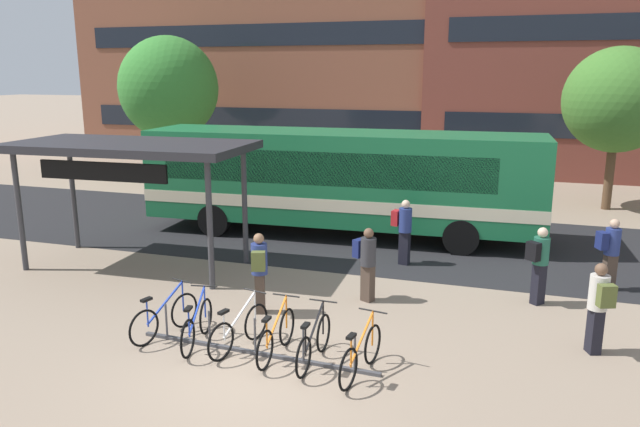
{
  "coord_description": "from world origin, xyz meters",
  "views": [
    {
      "loc": [
        3.91,
        -8.54,
        4.98
      ],
      "look_at": [
        -0.25,
        4.39,
        1.79
      ],
      "focal_mm": 34.05,
      "sensor_mm": 36.0,
      "label": 1
    }
  ],
  "objects_px": {
    "transit_shelter": "(129,151)",
    "commuter_black_pack_5": "(539,260)",
    "parked_bicycle_blue_0": "(165,317)",
    "parked_bicycle_blue_1": "(197,325)",
    "parked_bicycle_orange_5": "(361,355)",
    "parked_bicycle_black_4": "(314,343)",
    "commuter_olive_pack_0": "(259,268)",
    "street_tree_0": "(169,88)",
    "city_bus": "(342,179)",
    "parked_bicycle_orange_3": "(276,336)",
    "commuter_navy_pack_2": "(610,250)",
    "commuter_olive_pack_1": "(599,303)",
    "commuter_navy_pack_3": "(367,259)",
    "street_tree_1": "(618,100)",
    "commuter_red_pack_4": "(404,227)",
    "parked_bicycle_white_2": "(239,330)"
  },
  "relations": [
    {
      "from": "parked_bicycle_black_4",
      "to": "commuter_olive_pack_0",
      "type": "distance_m",
      "value": 2.63
    },
    {
      "from": "parked_bicycle_blue_0",
      "to": "commuter_navy_pack_3",
      "type": "bearing_deg",
      "value": -31.7
    },
    {
      "from": "commuter_navy_pack_3",
      "to": "commuter_navy_pack_2",
      "type": "bearing_deg",
      "value": 50.66
    },
    {
      "from": "parked_bicycle_blue_1",
      "to": "street_tree_0",
      "type": "xyz_separation_m",
      "value": [
        -9.99,
        15.72,
        3.83
      ]
    },
    {
      "from": "city_bus",
      "to": "parked_bicycle_black_4",
      "type": "xyz_separation_m",
      "value": [
        1.87,
        -8.38,
        -1.39
      ]
    },
    {
      "from": "parked_bicycle_black_4",
      "to": "commuter_olive_pack_0",
      "type": "height_order",
      "value": "commuter_olive_pack_0"
    },
    {
      "from": "parked_bicycle_orange_5",
      "to": "street_tree_1",
      "type": "height_order",
      "value": "street_tree_1"
    },
    {
      "from": "parked_bicycle_orange_5",
      "to": "parked_bicycle_black_4",
      "type": "bearing_deg",
      "value": 88.07
    },
    {
      "from": "parked_bicycle_blue_0",
      "to": "parked_bicycle_orange_3",
      "type": "relative_size",
      "value": 0.97
    },
    {
      "from": "parked_bicycle_blue_0",
      "to": "street_tree_1",
      "type": "relative_size",
      "value": 0.29
    },
    {
      "from": "street_tree_0",
      "to": "parked_bicycle_white_2",
      "type": "bearing_deg",
      "value": -55.36
    },
    {
      "from": "parked_bicycle_blue_1",
      "to": "commuter_navy_pack_3",
      "type": "bearing_deg",
      "value": -48.13
    },
    {
      "from": "street_tree_1",
      "to": "commuter_navy_pack_2",
      "type": "bearing_deg",
      "value": -96.78
    },
    {
      "from": "commuter_red_pack_4",
      "to": "street_tree_1",
      "type": "bearing_deg",
      "value": 67.45
    },
    {
      "from": "commuter_navy_pack_2",
      "to": "street_tree_1",
      "type": "xyz_separation_m",
      "value": [
        1.11,
        9.32,
        2.99
      ]
    },
    {
      "from": "transit_shelter",
      "to": "commuter_navy_pack_2",
      "type": "xyz_separation_m",
      "value": [
        11.45,
        1.84,
        -2.05
      ]
    },
    {
      "from": "parked_bicycle_blue_0",
      "to": "commuter_navy_pack_3",
      "type": "xyz_separation_m",
      "value": [
        3.24,
        3.01,
        0.57
      ]
    },
    {
      "from": "parked_bicycle_orange_5",
      "to": "commuter_navy_pack_3",
      "type": "relative_size",
      "value": 1.02
    },
    {
      "from": "transit_shelter",
      "to": "commuter_black_pack_5",
      "type": "bearing_deg",
      "value": -0.02
    },
    {
      "from": "commuter_red_pack_4",
      "to": "street_tree_1",
      "type": "xyz_separation_m",
      "value": [
        5.98,
        8.84,
        2.96
      ]
    },
    {
      "from": "commuter_navy_pack_2",
      "to": "commuter_red_pack_4",
      "type": "height_order",
      "value": "commuter_red_pack_4"
    },
    {
      "from": "parked_bicycle_orange_5",
      "to": "commuter_navy_pack_3",
      "type": "height_order",
      "value": "commuter_navy_pack_3"
    },
    {
      "from": "parked_bicycle_orange_3",
      "to": "parked_bicycle_black_4",
      "type": "xyz_separation_m",
      "value": [
        0.72,
        -0.05,
        0.0
      ]
    },
    {
      "from": "street_tree_0",
      "to": "parked_bicycle_blue_1",
      "type": "bearing_deg",
      "value": -57.55
    },
    {
      "from": "city_bus",
      "to": "parked_bicycle_blue_0",
      "type": "distance_m",
      "value": 8.4
    },
    {
      "from": "parked_bicycle_orange_5",
      "to": "transit_shelter",
      "type": "bearing_deg",
      "value": 70.14
    },
    {
      "from": "commuter_navy_pack_3",
      "to": "parked_bicycle_black_4",
      "type": "bearing_deg",
      "value": -66.73
    },
    {
      "from": "parked_bicycle_blue_0",
      "to": "city_bus",
      "type": "bearing_deg",
      "value": 7.03
    },
    {
      "from": "parked_bicycle_white_2",
      "to": "commuter_olive_pack_0",
      "type": "bearing_deg",
      "value": 24.23
    },
    {
      "from": "commuter_olive_pack_1",
      "to": "commuter_navy_pack_2",
      "type": "relative_size",
      "value": 0.99
    },
    {
      "from": "street_tree_0",
      "to": "commuter_red_pack_4",
      "type": "bearing_deg",
      "value": -37.3
    },
    {
      "from": "commuter_olive_pack_0",
      "to": "street_tree_0",
      "type": "distance_m",
      "value": 17.75
    },
    {
      "from": "city_bus",
      "to": "street_tree_1",
      "type": "relative_size",
      "value": 2.07
    },
    {
      "from": "commuter_olive_pack_0",
      "to": "parked_bicycle_blue_1",
      "type": "bearing_deg",
      "value": 144.72
    },
    {
      "from": "parked_bicycle_blue_1",
      "to": "commuter_olive_pack_0",
      "type": "height_order",
      "value": "commuter_olive_pack_0"
    },
    {
      "from": "parked_bicycle_orange_3",
      "to": "commuter_black_pack_5",
      "type": "distance_m",
      "value": 6.09
    },
    {
      "from": "commuter_olive_pack_0",
      "to": "commuter_navy_pack_2",
      "type": "bearing_deg",
      "value": -81.77
    },
    {
      "from": "parked_bicycle_white_2",
      "to": "street_tree_1",
      "type": "bearing_deg",
      "value": -14.72
    },
    {
      "from": "commuter_navy_pack_2",
      "to": "commuter_olive_pack_0",
      "type": "bearing_deg",
      "value": -176.35
    },
    {
      "from": "transit_shelter",
      "to": "commuter_black_pack_5",
      "type": "xyz_separation_m",
      "value": [
        9.87,
        0.41,
        -2.03
      ]
    },
    {
      "from": "street_tree_0",
      "to": "commuter_olive_pack_1",
      "type": "bearing_deg",
      "value": -39.18
    },
    {
      "from": "parked_bicycle_white_2",
      "to": "street_tree_1",
      "type": "xyz_separation_m",
      "value": [
        7.92,
        14.77,
        3.58
      ]
    },
    {
      "from": "city_bus",
      "to": "commuter_olive_pack_1",
      "type": "xyz_separation_m",
      "value": [
        6.56,
        -6.47,
        -0.8
      ]
    },
    {
      "from": "parked_bicycle_orange_3",
      "to": "commuter_navy_pack_2",
      "type": "relative_size",
      "value": 1.01
    },
    {
      "from": "commuter_red_pack_4",
      "to": "commuter_black_pack_5",
      "type": "bearing_deg",
      "value": -18.61
    },
    {
      "from": "parked_bicycle_blue_1",
      "to": "commuter_olive_pack_0",
      "type": "relative_size",
      "value": 0.99
    },
    {
      "from": "parked_bicycle_blue_0",
      "to": "parked_bicycle_blue_1",
      "type": "relative_size",
      "value": 0.98
    },
    {
      "from": "commuter_olive_pack_1",
      "to": "commuter_red_pack_4",
      "type": "height_order",
      "value": "commuter_red_pack_4"
    },
    {
      "from": "parked_bicycle_orange_3",
      "to": "commuter_olive_pack_1",
      "type": "height_order",
      "value": "commuter_olive_pack_1"
    },
    {
      "from": "city_bus",
      "to": "commuter_navy_pack_2",
      "type": "height_order",
      "value": "city_bus"
    }
  ]
}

